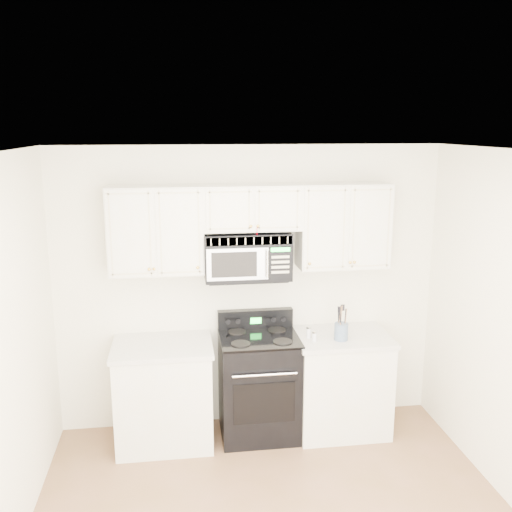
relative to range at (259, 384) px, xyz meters
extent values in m
cube|color=silver|center=(-0.05, -1.46, 2.12)|extent=(3.50, 3.50, 0.01)
cube|color=white|center=(-0.05, 0.29, 0.82)|extent=(3.50, 0.01, 2.60)
cube|color=beige|center=(-0.85, -0.02, -0.04)|extent=(0.82, 0.63, 0.88)
cube|color=silver|center=(-0.85, -0.02, 0.42)|extent=(0.86, 0.65, 0.04)
cube|color=black|center=(-0.85, 0.02, -0.43)|extent=(0.82, 0.55, 0.10)
cube|color=beige|center=(0.75, -0.02, -0.04)|extent=(0.82, 0.63, 0.88)
cube|color=silver|center=(0.75, -0.02, 0.42)|extent=(0.86, 0.65, 0.04)
cube|color=black|center=(0.75, 0.02, -0.43)|extent=(0.82, 0.55, 0.10)
cube|color=black|center=(0.00, 0.00, -0.02)|extent=(0.70, 0.60, 0.92)
cube|color=black|center=(0.00, -0.31, -0.03)|extent=(0.53, 0.01, 0.37)
cylinder|color=silver|center=(0.00, -0.33, 0.24)|extent=(0.55, 0.02, 0.02)
cube|color=black|center=(0.00, 0.00, 0.44)|extent=(0.70, 0.60, 0.02)
cube|color=black|center=(0.00, 0.25, 0.53)|extent=(0.70, 0.08, 0.18)
cube|color=#1DFF3C|center=(0.00, 0.21, 0.53)|extent=(0.10, 0.00, 0.05)
cube|color=beige|center=(-0.87, 0.13, 1.41)|extent=(0.80, 0.33, 0.75)
cube|color=beige|center=(0.77, 0.13, 1.41)|extent=(0.80, 0.33, 0.75)
cube|color=beige|center=(-0.05, 0.13, 1.59)|extent=(0.84, 0.33, 0.39)
sphere|color=gold|center=(-0.89, -0.06, 1.12)|extent=(0.03, 0.03, 0.03)
sphere|color=gold|center=(-0.53, -0.06, 1.12)|extent=(0.03, 0.03, 0.03)
sphere|color=gold|center=(0.43, -0.06, 1.12)|extent=(0.03, 0.03, 0.03)
sphere|color=gold|center=(0.79, -0.06, 1.12)|extent=(0.03, 0.03, 0.03)
sphere|color=gold|center=(-0.08, -0.06, 1.46)|extent=(0.03, 0.03, 0.03)
sphere|color=gold|center=(-0.02, -0.06, 1.46)|extent=(0.03, 0.03, 0.03)
cylinder|color=#BB000C|center=(-0.03, -0.06, 1.41)|extent=(0.00, 0.00, 0.10)
sphere|color=gold|center=(-0.03, -0.06, 1.35)|extent=(0.03, 0.03, 0.03)
cube|color=black|center=(-0.09, 0.11, 1.17)|extent=(0.75, 0.37, 0.41)
cube|color=beige|center=(-0.09, -0.07, 1.33)|extent=(0.73, 0.01, 0.07)
cube|color=#A3A3A5|center=(-0.20, -0.08, 1.14)|extent=(0.52, 0.01, 0.28)
cube|color=black|center=(-0.23, -0.09, 1.14)|extent=(0.39, 0.01, 0.22)
cube|color=black|center=(0.17, -0.08, 1.14)|extent=(0.20, 0.01, 0.28)
cube|color=#1DFF3C|center=(0.17, -0.09, 1.26)|extent=(0.16, 0.00, 0.03)
cylinder|color=silver|center=(0.05, -0.12, 1.14)|extent=(0.02, 0.02, 0.24)
cylinder|color=#435678|center=(0.71, -0.13, 0.51)|extent=(0.12, 0.12, 0.15)
cylinder|color=#865F40|center=(0.74, -0.13, 0.59)|extent=(0.01, 0.01, 0.26)
cylinder|color=black|center=(0.69, -0.10, 0.60)|extent=(0.01, 0.01, 0.28)
cylinder|color=#865F40|center=(0.69, -0.16, 0.61)|extent=(0.01, 0.01, 0.30)
cylinder|color=black|center=(0.74, -0.13, 0.59)|extent=(0.01, 0.01, 0.26)
cylinder|color=#865F40|center=(0.69, -0.10, 0.60)|extent=(0.01, 0.01, 0.28)
cylinder|color=black|center=(0.69, -0.16, 0.61)|extent=(0.01, 0.01, 0.30)
cylinder|color=silver|center=(0.47, -0.14, 0.48)|extent=(0.04, 0.04, 0.08)
cylinder|color=silver|center=(0.47, -0.14, 0.52)|extent=(0.04, 0.04, 0.01)
cylinder|color=silver|center=(0.44, -0.05, 0.48)|extent=(0.04, 0.04, 0.09)
cylinder|color=silver|center=(0.44, -0.05, 0.53)|extent=(0.04, 0.04, 0.02)
camera|label=1|loc=(-0.69, -4.71, 2.28)|focal=40.00mm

